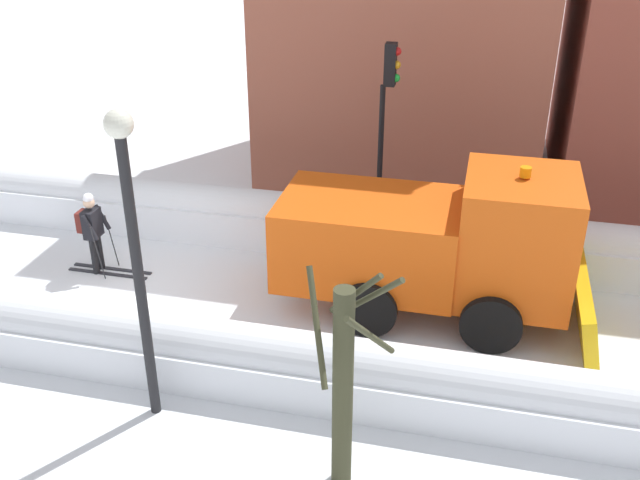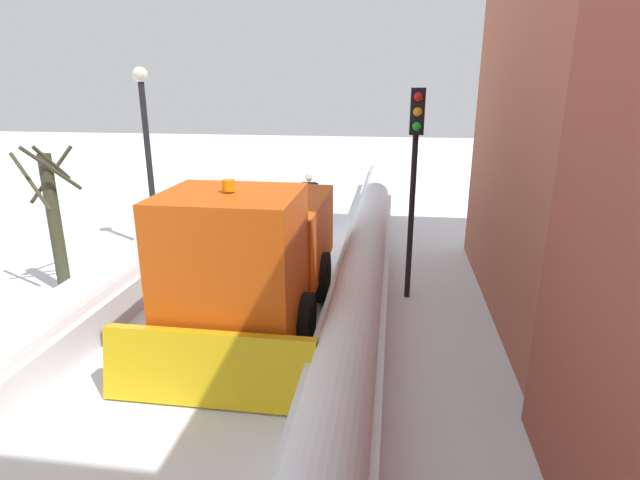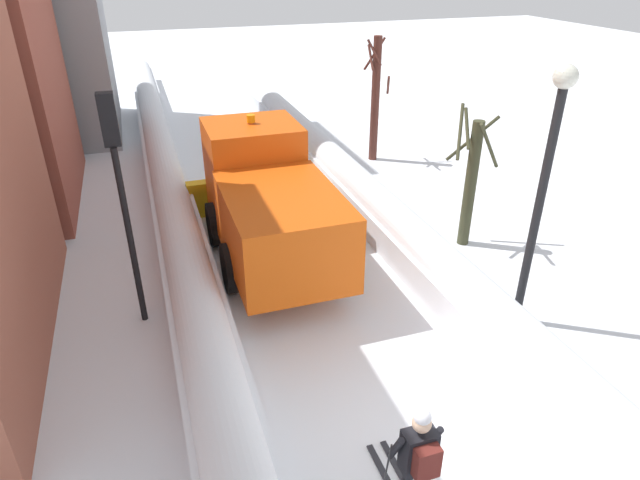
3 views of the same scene
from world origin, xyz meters
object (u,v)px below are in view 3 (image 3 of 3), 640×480
(traffic_light_pole, at_px, (118,170))
(street_lamp, at_px, (546,171))
(bare_tree_mid, at_px, (375,98))
(skier, at_px, (418,458))
(bare_tree_near, at_px, (471,179))
(plow_truck, at_px, (268,201))

(traffic_light_pole, bearing_deg, street_lamp, -19.59)
(street_lamp, xyz_separation_m, bare_tree_mid, (1.07, 9.65, -1.01))
(traffic_light_pole, xyz_separation_m, bare_tree_mid, (8.10, 7.15, -0.98))
(skier, xyz_separation_m, street_lamp, (3.90, 3.13, 2.16))
(skier, bearing_deg, bare_tree_near, 53.78)
(bare_tree_near, bearing_deg, plow_truck, 170.16)
(street_lamp, relative_size, bare_tree_near, 1.46)
(plow_truck, height_order, skier, plow_truck)
(skier, xyz_separation_m, bare_tree_mid, (4.97, 12.79, 1.16))
(traffic_light_pole, bearing_deg, plow_truck, 26.90)
(plow_truck, relative_size, traffic_light_pole, 1.34)
(traffic_light_pole, relative_size, bare_tree_near, 1.32)
(street_lamp, height_order, bare_tree_mid, street_lamp)
(plow_truck, distance_m, skier, 7.17)
(plow_truck, relative_size, bare_tree_near, 1.76)
(skier, distance_m, bare_tree_mid, 13.77)
(plow_truck, bearing_deg, bare_tree_near, -9.84)
(bare_tree_mid, bearing_deg, traffic_light_pole, -138.55)
(plow_truck, distance_m, traffic_light_pole, 3.74)
(bare_tree_mid, bearing_deg, bare_tree_near, -93.03)
(street_lamp, xyz_separation_m, bare_tree_near, (0.73, 3.19, -1.45))
(plow_truck, relative_size, skier, 3.31)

